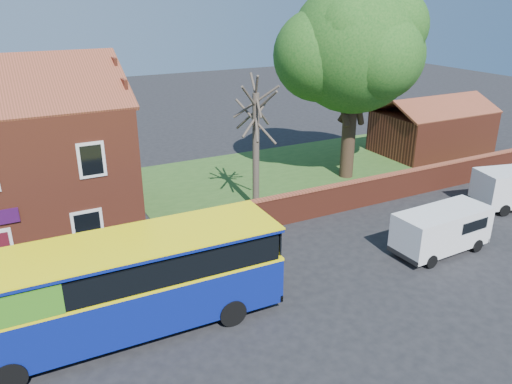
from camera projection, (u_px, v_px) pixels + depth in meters
ground at (238, 335)px, 17.12m from camera, size 120.00×120.00×0.00m
pavement at (6, 302)px, 18.86m from camera, size 18.00×3.50×0.12m
kerb at (8, 327)px, 17.41m from camera, size 18.00×0.15×0.14m
grass_strip at (330, 169)px, 33.40m from camera, size 26.00×12.00×0.04m
boundary_wall at (393, 186)px, 28.15m from camera, size 22.00×0.38×1.60m
outbuilding at (432, 130)px, 36.65m from camera, size 8.20×5.06×4.17m
bus at (107, 287)px, 16.42m from camera, size 11.18×3.01×3.39m
van_near at (442, 229)px, 22.31m from camera, size 4.65×2.06×2.01m
large_tree at (353, 51)px, 29.39m from camera, size 9.75×7.71×11.89m
bare_tree at (256, 146)px, 25.99m from camera, size 2.58×3.07×6.87m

